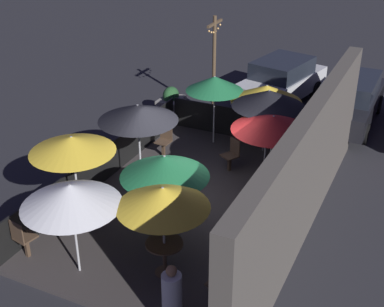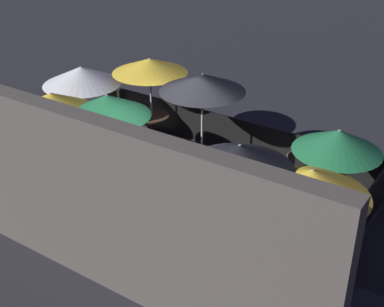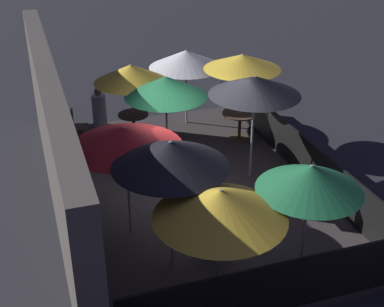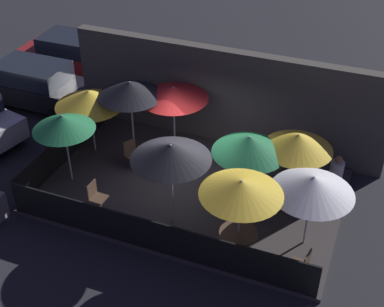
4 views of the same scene
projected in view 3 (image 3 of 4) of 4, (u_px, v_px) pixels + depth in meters
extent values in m
plane|color=#26262B|center=(192.00, 191.00, 11.89)|extent=(60.00, 60.00, 0.00)
cube|color=#383333|center=(192.00, 189.00, 11.86)|extent=(8.21, 5.18, 0.12)
cube|color=#4C4742|center=(55.00, 145.00, 10.38)|extent=(9.81, 0.36, 3.17)
cube|color=black|center=(297.00, 151.00, 12.32)|extent=(8.01, 0.05, 0.95)
cube|color=black|center=(276.00, 288.00, 8.19)|extent=(0.05, 4.98, 0.95)
cylinder|color=#B2B2B7|center=(241.00, 98.00, 13.50)|extent=(0.05, 0.05, 2.27)
cone|color=gold|center=(242.00, 62.00, 13.06)|extent=(1.92, 1.92, 0.37)
cylinder|color=#B2B2B7|center=(133.00, 104.00, 13.42)|extent=(0.05, 0.05, 2.05)
cone|color=gold|center=(131.00, 73.00, 13.05)|extent=(1.85, 1.85, 0.44)
cylinder|color=#B2B2B7|center=(171.00, 205.00, 8.97)|extent=(0.05, 0.05, 2.37)
cone|color=black|center=(170.00, 154.00, 8.53)|extent=(1.94, 1.94, 0.45)
cylinder|color=#B2B2B7|center=(252.00, 128.00, 11.69)|extent=(0.05, 0.05, 2.40)
cone|color=black|center=(255.00, 85.00, 11.24)|extent=(1.98, 1.98, 0.41)
cylinder|color=#B2B2B7|center=(305.00, 223.00, 8.71)|extent=(0.05, 0.05, 2.13)
cone|color=#1E6B3D|center=(310.00, 178.00, 8.33)|extent=(1.71, 1.71, 0.44)
cylinder|color=#B2B2B7|center=(167.00, 118.00, 12.62)|extent=(0.05, 0.05, 2.06)
cone|color=#1E6B3D|center=(166.00, 86.00, 12.26)|extent=(1.94, 1.94, 0.49)
cylinder|color=#B2B2B7|center=(128.00, 181.00, 9.85)|extent=(0.05, 0.05, 2.19)
cone|color=red|center=(125.00, 137.00, 9.43)|extent=(2.06, 2.06, 0.37)
cylinder|color=#B2B2B7|center=(219.00, 247.00, 8.19)|extent=(0.05, 0.05, 2.06)
cone|color=gold|center=(220.00, 204.00, 7.83)|extent=(2.04, 2.04, 0.48)
cylinder|color=#B2B2B7|center=(186.00, 87.00, 14.47)|extent=(0.05, 0.05, 2.06)
cone|color=silver|center=(186.00, 59.00, 14.10)|extent=(1.99, 1.99, 0.46)
cylinder|color=#4C3828|center=(239.00, 138.00, 14.01)|extent=(0.51, 0.51, 0.02)
cylinder|color=#4C3828|center=(240.00, 126.00, 13.86)|extent=(0.08, 0.08, 0.69)
cylinder|color=#4C3828|center=(240.00, 113.00, 13.69)|extent=(0.92, 0.92, 0.04)
cylinder|color=#4C3828|center=(135.00, 140.00, 13.89)|extent=(0.42, 0.42, 0.02)
cylinder|color=#4C3828|center=(134.00, 128.00, 13.73)|extent=(0.08, 0.08, 0.72)
cylinder|color=#4C3828|center=(133.00, 115.00, 13.55)|extent=(0.77, 0.77, 0.04)
cube|color=#4C3828|center=(81.00, 135.00, 13.69)|extent=(0.10, 0.10, 0.42)
cube|color=#4C3828|center=(80.00, 127.00, 13.58)|extent=(0.48, 0.48, 0.04)
cube|color=#4C3828|center=(72.00, 119.00, 13.46)|extent=(0.40, 0.12, 0.44)
cube|color=#4C3828|center=(308.00, 209.00, 10.61)|extent=(0.08, 0.08, 0.44)
cube|color=#4C3828|center=(309.00, 199.00, 10.50)|extent=(0.42, 0.42, 0.04)
cube|color=#4C3828|center=(314.00, 193.00, 10.23)|extent=(0.05, 0.40, 0.44)
cube|color=#4C3828|center=(228.00, 108.00, 15.26)|extent=(0.09, 0.09, 0.48)
cube|color=#4C3828|center=(228.00, 99.00, 15.14)|extent=(0.47, 0.47, 0.04)
cube|color=#4C3828|center=(227.00, 89.00, 15.19)|extent=(0.10, 0.40, 0.44)
cube|color=#4C3828|center=(210.00, 229.00, 10.02)|extent=(0.11, 0.11, 0.43)
cube|color=#4C3828|center=(211.00, 218.00, 9.91)|extent=(0.55, 0.55, 0.04)
cube|color=#4C3828|center=(209.00, 213.00, 9.65)|extent=(0.22, 0.36, 0.44)
cylinder|color=silver|center=(100.00, 112.00, 14.35)|extent=(0.41, 0.41, 0.97)
sphere|color=#9E704C|center=(98.00, 91.00, 14.08)|extent=(0.21, 0.21, 0.21)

